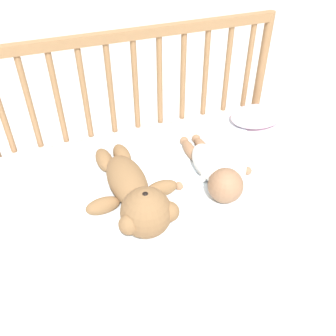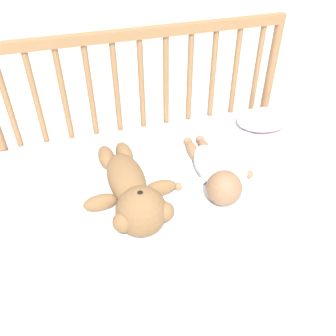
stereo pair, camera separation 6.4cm
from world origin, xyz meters
name	(u,v)px [view 2 (the right image)]	position (x,y,z in m)	size (l,w,h in m)	color
ground_plane	(168,266)	(0.00, 0.00, 0.00)	(12.00, 12.00, 0.00)	silver
crib_mattress	(168,228)	(0.00, 0.00, 0.25)	(1.16, 0.68, 0.50)	silver
crib_rail	(142,97)	(0.00, 0.36, 0.64)	(1.16, 0.04, 0.91)	#997047
blanket	(165,182)	(-0.01, -0.01, 0.50)	(0.84, 0.58, 0.01)	white
teddy_bear	(132,192)	(-0.14, -0.08, 0.56)	(0.31, 0.49, 0.16)	olive
baby	(213,172)	(0.15, -0.05, 0.54)	(0.31, 0.40, 0.12)	white
small_pillow	(263,119)	(0.48, 0.22, 0.53)	(0.23, 0.17, 0.06)	silver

